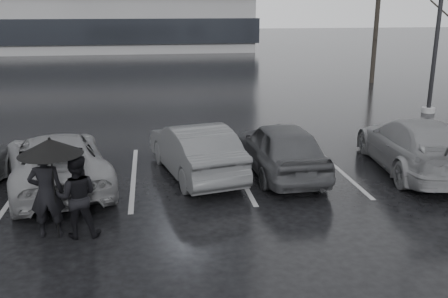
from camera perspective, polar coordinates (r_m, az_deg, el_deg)
name	(u,v)px	position (r m, az deg, el deg)	size (l,w,h in m)	color
ground	(230,208)	(11.25, 0.71, -6.81)	(160.00, 160.00, 0.00)	black
car_main	(281,148)	(13.38, 6.50, 0.14)	(1.69, 4.19, 1.43)	black
car_west_a	(195,149)	(13.22, -3.35, -0.05)	(1.48, 4.25, 1.40)	#2E2E31
car_west_b	(57,160)	(13.03, -18.57, -1.25)	(2.24, 4.87, 1.35)	#535356
car_east	(415,145)	(14.50, 21.00, 0.44)	(2.02, 4.98, 1.45)	#535356
pedestrian_left	(47,193)	(10.23, -19.62, -4.77)	(0.66, 0.43, 1.81)	black
pedestrian_right	(77,196)	(10.09, -16.45, -5.21)	(0.81, 0.63, 1.67)	black
umbrella	(50,147)	(9.83, -19.27, 0.24)	(1.20, 1.20, 2.04)	black
lamp_post	(441,0)	(22.25, 23.57, 15.30)	(0.54, 0.54, 9.87)	gray
stall_stripes	(186,174)	(13.49, -4.33, -2.84)	(19.72, 5.00, 0.00)	gray
tree_north	(378,6)	(30.01, 17.17, 15.33)	(0.26, 0.26, 8.50)	black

